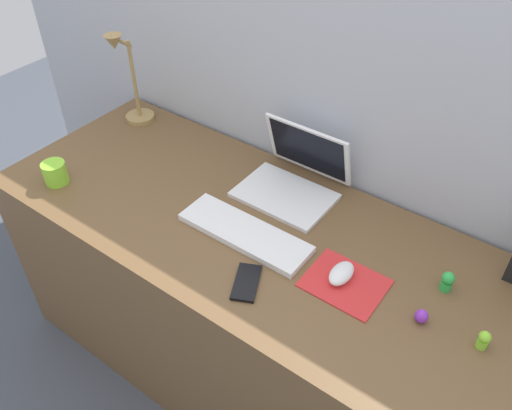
# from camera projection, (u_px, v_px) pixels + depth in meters

# --- Properties ---
(ground_plane) EXTENTS (6.00, 6.00, 0.00)m
(ground_plane) POSITION_uv_depth(u_px,v_px,m) (258.00, 367.00, 2.06)
(ground_plane) COLOR #474C56
(back_wall) EXTENTS (2.96, 0.05, 1.44)m
(back_wall) POSITION_uv_depth(u_px,v_px,m) (323.00, 173.00, 1.82)
(back_wall) COLOR #B2B7C1
(back_wall) RESTS_ON ground_plane
(desk) EXTENTS (1.76, 0.69, 0.74)m
(desk) POSITION_uv_depth(u_px,v_px,m) (258.00, 307.00, 1.82)
(desk) COLOR brown
(desk) RESTS_ON ground_plane
(laptop) EXTENTS (0.30, 0.27, 0.21)m
(laptop) POSITION_uv_depth(u_px,v_px,m) (295.00, 175.00, 1.69)
(laptop) COLOR white
(laptop) RESTS_ON desk
(keyboard) EXTENTS (0.41, 0.13, 0.02)m
(keyboard) POSITION_uv_depth(u_px,v_px,m) (245.00, 233.00, 1.55)
(keyboard) COLOR white
(keyboard) RESTS_ON desk
(mousepad) EXTENTS (0.21, 0.17, 0.00)m
(mousepad) POSITION_uv_depth(u_px,v_px,m) (345.00, 283.00, 1.41)
(mousepad) COLOR red
(mousepad) RESTS_ON desk
(mouse) EXTENTS (0.06, 0.10, 0.03)m
(mouse) POSITION_uv_depth(u_px,v_px,m) (341.00, 273.00, 1.41)
(mouse) COLOR white
(mouse) RESTS_ON mousepad
(cell_phone) EXTENTS (0.11, 0.14, 0.01)m
(cell_phone) POSITION_uv_depth(u_px,v_px,m) (246.00, 282.00, 1.41)
(cell_phone) COLOR black
(cell_phone) RESTS_ON desk
(desk_lamp) EXTENTS (0.11, 0.15, 0.36)m
(desk_lamp) POSITION_uv_depth(u_px,v_px,m) (129.00, 82.00, 1.92)
(desk_lamp) COLOR #A5844C
(desk_lamp) RESTS_ON desk
(coffee_mug) EXTENTS (0.08, 0.08, 0.08)m
(coffee_mug) POSITION_uv_depth(u_px,v_px,m) (55.00, 173.00, 1.72)
(coffee_mug) COLOR #8CDB33
(coffee_mug) RESTS_ON desk
(toy_figurine_purple) EXTENTS (0.03, 0.03, 0.04)m
(toy_figurine_purple) POSITION_uv_depth(u_px,v_px,m) (421.00, 316.00, 1.31)
(toy_figurine_purple) COLOR purple
(toy_figurine_purple) RESTS_ON desk
(toy_figurine_lime) EXTENTS (0.03, 0.03, 0.05)m
(toy_figurine_lime) POSITION_uv_depth(u_px,v_px,m) (484.00, 340.00, 1.24)
(toy_figurine_lime) COLOR #8CDB33
(toy_figurine_lime) RESTS_ON desk
(toy_figurine_green) EXTENTS (0.03, 0.03, 0.06)m
(toy_figurine_green) POSITION_uv_depth(u_px,v_px,m) (447.00, 281.00, 1.38)
(toy_figurine_green) COLOR green
(toy_figurine_green) RESTS_ON desk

